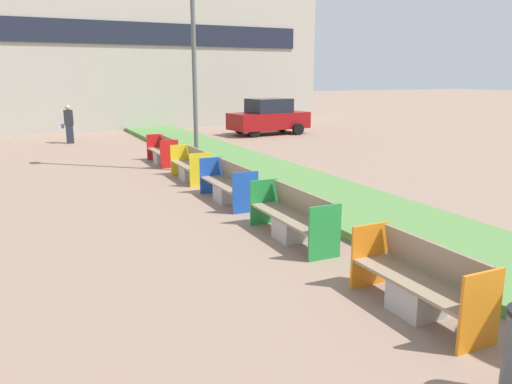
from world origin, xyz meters
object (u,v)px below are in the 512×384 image
Objects in this scene: street_lamp_post at (193,18)px; pedestrian_walking at (69,124)px; bench_yellow_frame at (191,168)px; bench_green_frame at (293,220)px; parked_car_distant at (269,117)px; bench_red_frame at (163,153)px; bench_orange_frame at (419,287)px; bench_blue_frame at (228,187)px.

pedestrian_walking is at bearing 108.82° from street_lamp_post.
pedestrian_walking is at bearing 103.38° from bench_yellow_frame.
pedestrian_walking is at bearing 98.50° from bench_green_frame.
parked_car_distant is at bearing -4.03° from pedestrian_walking.
bench_green_frame is at bearing -94.71° from street_lamp_post.
bench_red_frame is at bearing 90.03° from bench_green_frame.
parked_car_distant is at bearing 50.63° from street_lamp_post.
bench_green_frame is 6.10m from bench_yellow_frame.
bench_green_frame is 1.21× the size of bench_red_frame.
street_lamp_post reaches higher than bench_orange_frame.
street_lamp_post is at bearing -71.58° from bench_red_frame.
parked_car_distant is (7.39, 6.41, 0.55)m from bench_red_frame.
bench_red_frame is at bearing -146.10° from parked_car_distant.
bench_yellow_frame is at bearing 90.01° from bench_orange_frame.
bench_blue_frame is 1.17× the size of bench_red_frame.
bench_green_frame is 8.60m from street_lamp_post.
bench_yellow_frame is 12.09m from parked_car_distant.
bench_yellow_frame is (-0.00, 9.42, -0.00)m from bench_orange_frame.
bench_yellow_frame is (-0.01, 6.10, -0.01)m from bench_green_frame.
street_lamp_post is (0.61, 4.20, 4.36)m from bench_blue_frame.
street_lamp_post is at bearing 81.73° from bench_blue_frame.
bench_green_frame is at bearing 89.93° from bench_orange_frame.
street_lamp_post is 1.98× the size of parked_car_distant.
pedestrian_walking is (-2.44, 19.66, 0.52)m from bench_orange_frame.
street_lamp_post is 10.21m from pedestrian_walking.
street_lamp_post is (0.61, 10.71, 4.37)m from bench_orange_frame.
bench_yellow_frame and bench_red_frame have the same top height.
parked_car_distant reaches higher than pedestrian_walking.
bench_green_frame is (0.00, 3.32, 0.01)m from bench_orange_frame.
street_lamp_post reaches higher than parked_car_distant.
parked_car_distant is (6.78, 8.26, -3.82)m from street_lamp_post.
bench_red_frame is (0.00, 3.14, 0.00)m from bench_yellow_frame.
bench_orange_frame and bench_red_frame have the same top height.
street_lamp_post is at bearing 86.72° from bench_orange_frame.
bench_yellow_frame is at bearing -76.62° from pedestrian_walking.
pedestrian_walking is 9.85m from parked_car_distant.
parked_car_distant is (7.39, 15.65, 0.54)m from bench_green_frame.
bench_blue_frame is (0.00, 6.51, 0.01)m from bench_orange_frame.
bench_orange_frame is 12.55m from bench_red_frame.
street_lamp_post is at bearing 85.29° from bench_green_frame.
parked_car_distant is at bearing 64.73° from bench_green_frame.
bench_yellow_frame is at bearing -115.47° from street_lamp_post.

